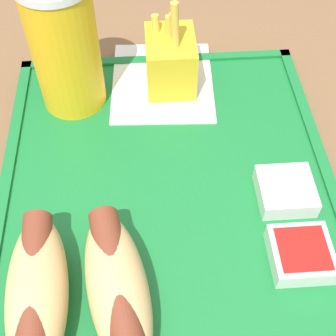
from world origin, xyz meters
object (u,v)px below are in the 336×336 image
(sauce_cup_mayo, at_px, (286,190))
(sauce_cup_ketchup, at_px, (301,254))
(hot_dog_far, at_px, (37,292))
(hot_dog_near, at_px, (117,286))
(fries_carton, at_px, (170,61))
(soda_cup, at_px, (65,46))

(sauce_cup_mayo, bearing_deg, sauce_cup_ketchup, 178.40)
(hot_dog_far, distance_m, sauce_cup_ketchup, 0.23)
(hot_dog_near, bearing_deg, fries_carton, -13.11)
(sauce_cup_ketchup, bearing_deg, hot_dog_near, 99.37)
(soda_cup, relative_size, fries_carton, 1.60)
(soda_cup, xyz_separation_m, hot_dog_near, (-0.25, -0.05, -0.05))
(soda_cup, height_order, hot_dog_far, soda_cup)
(soda_cup, bearing_deg, hot_dog_far, 176.76)
(soda_cup, distance_m, fries_carton, 0.12)
(sauce_cup_mayo, bearing_deg, fries_carton, 30.07)
(hot_dog_far, height_order, sauce_cup_ketchup, hot_dog_far)
(sauce_cup_mayo, bearing_deg, hot_dog_near, 120.27)
(sauce_cup_mayo, bearing_deg, hot_dog_far, 112.68)
(fries_carton, bearing_deg, hot_dog_far, 154.67)
(hot_dog_far, height_order, sauce_cup_mayo, hot_dog_far)
(soda_cup, relative_size, sauce_cup_ketchup, 3.45)
(hot_dog_near, relative_size, fries_carton, 1.28)
(soda_cup, bearing_deg, fries_carton, -80.88)
(hot_dog_far, height_order, hot_dog_near, same)
(soda_cup, height_order, hot_dog_near, soda_cup)
(soda_cup, distance_m, sauce_cup_ketchup, 0.32)
(hot_dog_far, relative_size, sauce_cup_mayo, 2.69)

